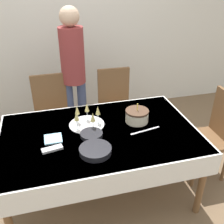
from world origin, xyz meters
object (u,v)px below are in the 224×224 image
object	(u,v)px
dining_chair_far_right	(115,104)
birthday_cake	(137,116)
plate_stack_dessert	(91,135)
person_standing	(73,66)
champagne_tray	(87,118)
dining_chair_right_end	(213,132)
dining_chair_far_left	(52,112)
plate_stack_main	(95,150)

from	to	relation	value
dining_chair_far_right	birthday_cake	world-z (taller)	dining_chair_far_right
plate_stack_dessert	person_standing	size ratio (longest dim) A/B	0.12
champagne_tray	dining_chair_right_end	bearing A→B (deg)	-7.25
plate_stack_dessert	birthday_cake	bearing A→B (deg)	16.21
dining_chair_far_left	plate_stack_main	xyz separation A→B (m)	(0.30, -1.16, 0.23)
birthday_cake	plate_stack_main	size ratio (longest dim) A/B	0.85
dining_chair_far_right	plate_stack_main	bearing A→B (deg)	-112.99
dining_chair_far_right	plate_stack_main	xyz separation A→B (m)	(-0.49, -1.16, 0.23)
birthday_cake	person_standing	world-z (taller)	person_standing
birthday_cake	person_standing	size ratio (longest dim) A/B	0.13
champagne_tray	dining_chair_far_left	bearing A→B (deg)	113.05
birthday_cake	champagne_tray	distance (m)	0.48
birthday_cake	person_standing	xyz separation A→B (m)	(-0.47, 0.92, 0.23)
dining_chair_far_left	birthday_cake	xyz separation A→B (m)	(0.78, -0.78, 0.26)
champagne_tray	plate_stack_dessert	bearing A→B (deg)	-88.44
plate_stack_main	plate_stack_dessert	size ratio (longest dim) A/B	1.32
dining_chair_far_left	person_standing	distance (m)	0.60
dining_chair_far_left	champagne_tray	size ratio (longest dim) A/B	2.85
birthday_cake	plate_stack_main	world-z (taller)	birthday_cake
dining_chair_far_right	person_standing	bearing A→B (deg)	163.19
champagne_tray	person_standing	bearing A→B (deg)	89.83
plate_stack_dessert	dining_chair_far_left	bearing A→B (deg)	108.67
plate_stack_main	birthday_cake	bearing A→B (deg)	37.85
birthday_cake	plate_stack_main	bearing A→B (deg)	-142.15
dining_chair_far_right	plate_stack_main	size ratio (longest dim) A/B	3.64
champagne_tray	plate_stack_main	world-z (taller)	champagne_tray
dining_chair_right_end	plate_stack_main	xyz separation A→B (m)	(-1.30, -0.28, 0.23)
champagne_tray	dining_chair_far_right	bearing A→B (deg)	56.00
dining_chair_far_left	plate_stack_dessert	distance (m)	0.99
dining_chair_far_left	plate_stack_dessert	xyz separation A→B (m)	(0.31, -0.92, 0.22)
dining_chair_far_left	dining_chair_far_right	world-z (taller)	same
dining_chair_far_right	dining_chair_right_end	bearing A→B (deg)	-47.33
dining_chair_far_left	dining_chair_far_right	xyz separation A→B (m)	(0.79, -0.00, 0.00)
plate_stack_dessert	dining_chair_right_end	bearing A→B (deg)	1.66
plate_stack_dessert	person_standing	bearing A→B (deg)	90.15
dining_chair_right_end	plate_stack_dessert	bearing A→B (deg)	-178.34
dining_chair_far_right	dining_chair_right_end	size ratio (longest dim) A/B	1.00
dining_chair_right_end	person_standing	bearing A→B (deg)	141.55
dining_chair_right_end	person_standing	size ratio (longest dim) A/B	0.57
dining_chair_far_left	plate_stack_dessert	size ratio (longest dim) A/B	4.79
dining_chair_far_left	plate_stack_main	bearing A→B (deg)	-75.66
birthday_cake	champagne_tray	xyz separation A→B (m)	(-0.48, 0.06, 0.01)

